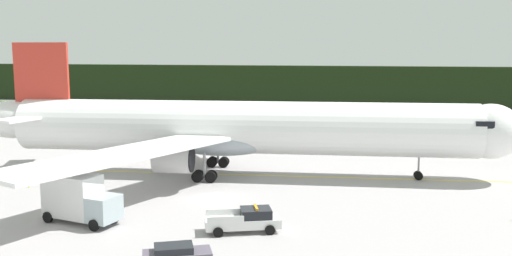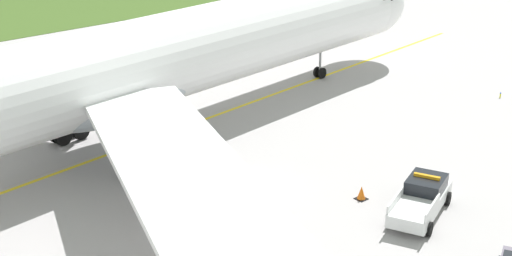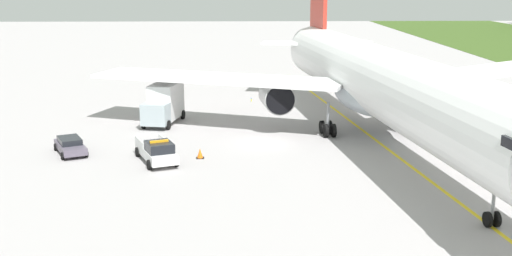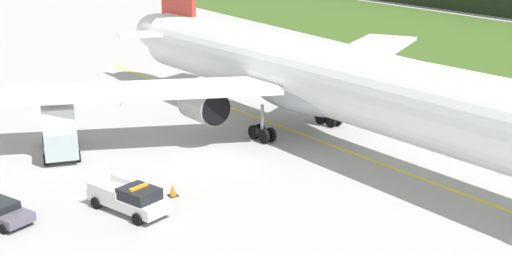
% 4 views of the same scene
% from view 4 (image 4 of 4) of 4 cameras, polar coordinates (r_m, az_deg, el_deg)
% --- Properties ---
extents(ground, '(320.00, 320.00, 0.00)m').
position_cam_4_polar(ground, '(49.23, -3.63, -3.02)').
color(ground, '#A5A0A0').
extents(taxiway_centerline_main, '(79.25, 9.74, 0.01)m').
position_cam_4_polar(taxiway_centerline_main, '(53.97, 5.96, -1.25)').
color(taxiway_centerline_main, yellow).
rests_on(taxiway_centerline_main, ground).
extents(airliner, '(60.68, 50.10, 14.58)m').
position_cam_4_polar(airliner, '(53.00, 5.69, 4.24)').
color(airliner, white).
rests_on(airliner, ground).
extents(ops_pickup_truck, '(6.02, 3.96, 1.94)m').
position_cam_4_polar(ops_pickup_truck, '(41.19, -10.90, -6.09)').
color(ops_pickup_truck, white).
rests_on(ops_pickup_truck, ground).
extents(catering_truck, '(6.73, 3.76, 4.00)m').
position_cam_4_polar(catering_truck, '(52.89, -16.87, -0.05)').
color(catering_truck, '#A2B1B7').
rests_on(catering_truck, ground).
extents(apron_cone, '(0.62, 0.62, 0.78)m').
position_cam_4_polar(apron_cone, '(43.36, -7.29, -5.45)').
color(apron_cone, black).
rests_on(apron_cone, ground).
extents(taxiway_edge_light_west, '(0.12, 0.12, 0.44)m').
position_cam_4_polar(taxiway_edge_light_west, '(65.87, -11.71, 2.07)').
color(taxiway_edge_light_west, yellow).
rests_on(taxiway_edge_light_west, ground).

